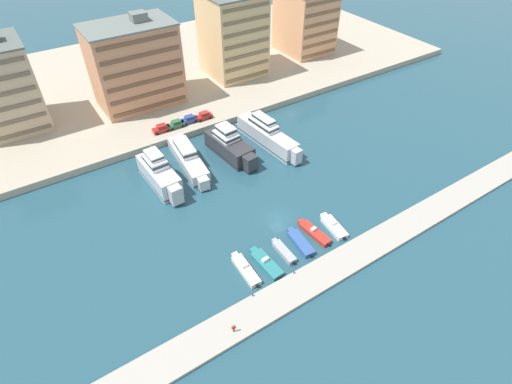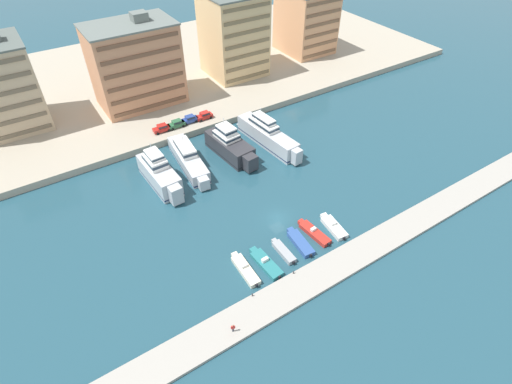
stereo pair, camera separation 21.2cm
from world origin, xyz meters
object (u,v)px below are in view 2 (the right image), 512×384
Objects in this scene: yacht_silver_far_left at (160,174)px; pedestrian_near_edge at (233,328)px; motorboat_grey_mid_left at (283,252)px; car_red_center_left at (204,115)px; motorboat_white_center_right at (334,227)px; yacht_charcoal_mid_left at (230,145)px; motorboat_cream_far_left at (245,270)px; motorboat_blue_center_left at (300,243)px; car_green_left at (177,124)px; yacht_silver_left at (188,158)px; motorboat_red_center at (314,233)px; motorboat_teal_left at (266,263)px; car_blue_mid_left at (190,119)px; yacht_silver_center_left at (268,135)px; car_red_far_left at (162,128)px.

pedestrian_near_edge is (-4.36, -36.68, -1.24)m from yacht_silver_far_left.
motorboat_grey_mid_left is 1.51× the size of car_red_center_left.
motorboat_white_center_right is at bearing -53.37° from yacht_silver_far_left.
motorboat_cream_far_left is (-14.28, -29.46, -2.02)m from yacht_charcoal_mid_left.
motorboat_white_center_right is (7.42, -0.25, 0.00)m from motorboat_blue_center_left.
yacht_silver_far_left is at bearing 83.22° from pedestrian_near_edge.
yacht_silver_far_left is at bearing 95.67° from motorboat_cream_far_left.
car_green_left reaches higher than motorboat_white_center_right.
motorboat_grey_mid_left is 0.89× the size of motorboat_white_center_right.
pedestrian_near_edge is at bearing -150.94° from motorboat_grey_mid_left.
yacht_silver_left is 32.33m from motorboat_red_center.
motorboat_teal_left is at bearing -77.50° from yacht_silver_far_left.
car_blue_mid_left is at bearing 3.95° from car_green_left.
yacht_silver_far_left is at bearing -179.51° from yacht_silver_center_left.
motorboat_teal_left is 3.91m from motorboat_grey_mid_left.
yacht_silver_center_left reaches higher than pedestrian_near_edge.
car_red_far_left is 11.02m from car_red_center_left.
yacht_silver_left reaches higher than motorboat_grey_mid_left.
car_blue_mid_left is at bearing 1.05° from car_red_far_left.
yacht_silver_center_left is 5.06× the size of car_blue_mid_left.
pedestrian_near_edge is at bearing -96.78° from yacht_silver_far_left.
motorboat_grey_mid_left is 0.86× the size of motorboat_blue_center_left.
yacht_charcoal_mid_left is 3.92× the size of car_red_center_left.
yacht_silver_left is 34.43m from motorboat_white_center_right.
motorboat_blue_center_left is (7.53, 0.45, 0.06)m from motorboat_teal_left.
motorboat_red_center is (-8.95, -28.19, -2.03)m from yacht_silver_center_left.
motorboat_cream_far_left reaches higher than motorboat_white_center_right.
motorboat_teal_left is 46.17m from car_red_center_left.
pedestrian_near_edge is (-15.18, -52.51, -1.10)m from car_green_left.
motorboat_grey_mid_left is at bearing -102.85° from yacht_charcoal_mid_left.
motorboat_teal_left reaches higher than motorboat_grey_mid_left.
motorboat_teal_left is at bearing -179.25° from motorboat_white_center_right.
car_green_left is 7.33m from car_red_center_left.
motorboat_blue_center_left is (-3.15, -29.68, -2.03)m from yacht_charcoal_mid_left.
motorboat_blue_center_left is 1.76× the size of car_blue_mid_left.
car_blue_mid_left is (7.96, 44.99, 2.22)m from motorboat_teal_left.
motorboat_white_center_right is at bearing -1.00° from motorboat_grey_mid_left.
car_blue_mid_left is (3.55, 0.25, 0.00)m from car_green_left.
motorboat_red_center is at bearing 4.96° from motorboat_teal_left.
yacht_charcoal_mid_left is (9.56, -1.57, 0.66)m from yacht_silver_left.
yacht_silver_center_left reaches higher than motorboat_cream_far_left.
yacht_silver_left is 9.71m from yacht_charcoal_mid_left.
motorboat_red_center is at bearing -89.24° from yacht_charcoal_mid_left.
motorboat_cream_far_left is 1.03× the size of motorboat_red_center.
motorboat_teal_left is (-20.01, -29.15, -2.08)m from yacht_silver_center_left.
car_blue_mid_left is (4.07, 44.60, 2.16)m from motorboat_grey_mid_left.
yacht_silver_center_left is 29.46m from motorboat_white_center_right.
yacht_silver_far_left is 2.00× the size of motorboat_cream_far_left.
pedestrian_near_edge is at bearing -109.55° from car_blue_mid_left.
car_green_left is at bearing 73.87° from pedestrian_near_edge.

